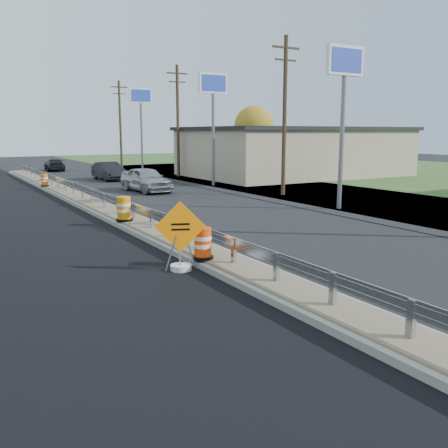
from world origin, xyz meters
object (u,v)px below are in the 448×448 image
caution_sign (181,253)px  barrel_median_far (45,180)px  barrel_shoulder_far (121,172)px  car_silver (146,179)px  barrel_median_near (203,244)px  car_dark_mid (109,171)px  barrel_median_mid (124,209)px  car_dark_far (55,165)px

caution_sign → barrel_median_far: caution_sign is taller
barrel_shoulder_far → car_silver: 11.40m
barrel_median_near → car_dark_mid: bearing=77.9°
barrel_shoulder_far → car_dark_mid: car_dark_mid is taller
barrel_median_mid → barrel_shoulder_far: bearing=71.6°
caution_sign → barrel_shoulder_far: caution_sign is taller
caution_sign → barrel_shoulder_far: size_ratio=2.24×
car_dark_mid → car_dark_far: bearing=95.9°
barrel_median_near → caution_sign: bearing=-174.2°
caution_sign → barrel_median_far: 22.87m
caution_sign → car_dark_mid: caution_sign is taller
barrel_median_near → car_dark_far: car_dark_far is taller
barrel_median_far → car_dark_mid: car_dark_mid is taller
car_dark_mid → car_silver: bearing=-94.2°
barrel_median_mid → car_dark_far: bearing=82.9°
car_dark_mid → barrel_median_far: bearing=-144.4°
barrel_median_mid → car_silver: 12.25m
caution_sign → car_silver: size_ratio=0.42×
barrel_shoulder_far → car_silver: (-2.07, -11.21, 0.37)m
car_dark_mid → car_dark_far: size_ratio=1.06×
barrel_median_far → barrel_shoulder_far: 10.03m
car_dark_mid → car_dark_far: 12.54m
barrel_median_mid → barrel_median_far: barrel_median_mid is taller
barrel_median_near → car_silver: size_ratio=0.19×
car_silver → barrel_median_far: bearing=134.8°
caution_sign → barrel_median_mid: size_ratio=1.96×
barrel_median_far → car_dark_far: car_dark_far is taller
barrel_median_near → barrel_median_mid: barrel_median_mid is taller
barrel_median_near → barrel_shoulder_far: size_ratio=1.03×
car_dark_far → barrel_shoulder_far: bearing=113.9°
barrel_median_far → car_dark_far: (4.19, 16.90, -0.01)m
barrel_median_near → car_dark_far: bearing=84.0°
barrel_shoulder_far → car_silver: size_ratio=0.19×
caution_sign → barrel_median_mid: caution_sign is taller
barrel_median_near → barrel_median_mid: (0.14, 7.15, 0.05)m
barrel_shoulder_far → car_dark_mid: size_ratio=0.20×
barrel_median_mid → car_dark_mid: bearing=74.1°
barrel_median_far → barrel_shoulder_far: barrel_median_far is taller
barrel_median_mid → car_silver: car_silver is taller
caution_sign → barrel_shoulder_far: (8.29, 29.45, -0.08)m
car_dark_mid → car_dark_far: (-1.67, 12.43, -0.12)m
barrel_median_near → barrel_median_far: size_ratio=1.11×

